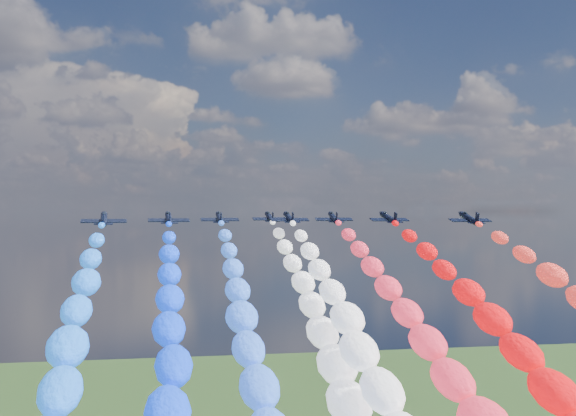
{
  "coord_description": "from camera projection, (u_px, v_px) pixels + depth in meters",
  "views": [
    {
      "loc": [
        -23.67,
        -133.12,
        108.07
      ],
      "look_at": [
        0.0,
        4.0,
        108.74
      ],
      "focal_mm": 44.37,
      "sensor_mm": 36.0,
      "label": 1
    }
  ],
  "objects": [
    {
      "name": "jet_0",
      "position": [
        104.0,
        219.0,
        124.61
      ],
      "size": [
        8.48,
        11.19,
        4.64
      ],
      "primitive_type": null,
      "rotation": [
        0.23,
        0.0,
        0.07
      ],
      "color": "black"
    },
    {
      "name": "trail_1",
      "position": [
        171.0,
        408.0,
        78.03
      ],
      "size": [
        6.63,
        115.6,
        45.23
      ],
      "primitive_type": null,
      "color": "#0C3AF8"
    },
    {
      "name": "trail_5",
      "position": [
        438.0,
        377.0,
        92.94
      ],
      "size": [
        6.63,
        115.6,
        45.23
      ],
      "primitive_type": null,
      "color": "#E8263E"
    },
    {
      "name": "jet_2",
      "position": [
        220.0,
        218.0,
        146.91
      ],
      "size": [
        7.86,
        10.75,
        4.64
      ],
      "primitive_type": null,
      "rotation": [
        0.23,
        0.0,
        0.01
      ],
      "color": "black"
    },
    {
      "name": "jet_4",
      "position": [
        270.0,
        217.0,
        159.63
      ],
      "size": [
        8.12,
        10.94,
        4.64
      ],
      "primitive_type": null,
      "rotation": [
        0.23,
        0.0,
        0.03
      ],
      "color": "black"
    },
    {
      "name": "trail_3",
      "position": [
        371.0,
        388.0,
        87.12
      ],
      "size": [
        6.63,
        115.6,
        45.23
      ],
      "primitive_type": null,
      "color": "white"
    },
    {
      "name": "jet_1",
      "position": [
        169.0,
        218.0,
        136.07
      ],
      "size": [
        8.25,
        11.03,
        4.64
      ],
      "primitive_type": null,
      "rotation": [
        0.23,
        0.0,
        0.04
      ],
      "color": "black"
    },
    {
      "name": "trail_4",
      "position": [
        329.0,
        363.0,
        101.59
      ],
      "size": [
        6.63,
        115.6,
        45.23
      ],
      "primitive_type": null,
      "color": "white"
    },
    {
      "name": "trail_2",
      "position": [
        255.0,
        384.0,
        88.88
      ],
      "size": [
        6.63,
        115.6,
        45.23
      ],
      "primitive_type": null,
      "color": "blue"
    },
    {
      "name": "jet_6",
      "position": [
        389.0,
        218.0,
        144.63
      ],
      "size": [
        8.45,
        11.17,
        4.64
      ],
      "primitive_type": null,
      "rotation": [
        0.23,
        0.0,
        0.06
      ],
      "color": "black"
    },
    {
      "name": "jet_5",
      "position": [
        333.0,
        218.0,
        150.97
      ],
      "size": [
        8.36,
        11.11,
        4.64
      ],
      "primitive_type": null,
      "rotation": [
        0.23,
        0.0,
        -0.05
      ],
      "color": "black"
    },
    {
      "name": "jet_3",
      "position": [
        289.0,
        218.0,
        145.15
      ],
      "size": [
        8.08,
        10.91,
        4.64
      ],
      "primitive_type": null,
      "rotation": [
        0.23,
        0.0,
        0.03
      ],
      "color": "black"
    },
    {
      "name": "jet_7",
      "position": [
        469.0,
        218.0,
        135.31
      ],
      "size": [
        7.97,
        10.83,
        4.64
      ],
      "primitive_type": null,
      "rotation": [
        0.23,
        0.0,
        -0.02
      ],
      "color": "black"
    },
    {
      "name": "trail_6",
      "position": [
        538.0,
        389.0,
        86.6
      ],
      "size": [
        6.63,
        115.6,
        45.23
      ],
      "primitive_type": null,
      "color": "red"
    }
  ]
}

